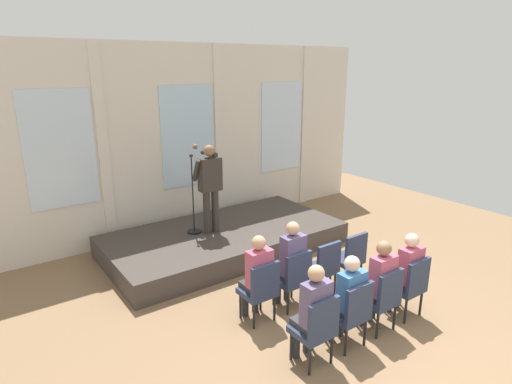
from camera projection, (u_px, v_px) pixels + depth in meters
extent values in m
plane|color=#846647|center=(366.00, 339.00, 5.77)|extent=(13.28, 13.28, 0.00)
cube|color=silver|center=(187.00, 140.00, 9.19)|extent=(9.56, 0.10, 3.99)
cube|color=silver|center=(60.00, 150.00, 7.70)|extent=(1.22, 0.04, 2.14)
cube|color=silver|center=(103.00, 150.00, 8.15)|extent=(0.20, 0.08, 3.99)
cube|color=silver|center=(188.00, 136.00, 9.12)|extent=(1.22, 0.04, 2.14)
cube|color=silver|center=(219.00, 137.00, 9.57)|extent=(0.20, 0.08, 3.99)
cube|color=silver|center=(281.00, 127.00, 10.54)|extent=(1.22, 0.04, 2.14)
cube|color=silver|center=(304.00, 128.00, 10.99)|extent=(0.20, 0.08, 3.99)
cube|color=#3F3833|center=(224.00, 239.00, 8.55)|extent=(4.57, 2.34, 0.41)
cylinder|color=#332D28|center=(207.00, 212.00, 8.19)|extent=(0.14, 0.14, 0.84)
cylinder|color=#332D28|center=(215.00, 211.00, 8.29)|extent=(0.14, 0.14, 0.84)
cube|color=#332D28|center=(210.00, 174.00, 8.03)|extent=(0.42, 0.22, 0.63)
cube|color=#26663F|center=(207.00, 169.00, 8.10)|extent=(0.06, 0.01, 0.38)
sphere|color=#8C6647|center=(209.00, 151.00, 7.91)|extent=(0.21, 0.21, 0.21)
cylinder|color=#332D28|center=(196.00, 170.00, 7.93)|extent=(0.09, 0.28, 0.45)
cylinder|color=#332D28|center=(213.00, 155.00, 8.12)|extent=(0.15, 0.36, 0.15)
cylinder|color=#332D28|center=(207.00, 152.00, 8.18)|extent=(0.11, 0.34, 0.15)
sphere|color=#8C6647|center=(195.00, 147.00, 8.30)|extent=(0.10, 0.10, 0.10)
cylinder|color=black|center=(194.00, 231.00, 8.35)|extent=(0.28, 0.28, 0.03)
cylinder|color=black|center=(193.00, 195.00, 8.14)|extent=(0.02, 0.02, 1.45)
sphere|color=#262626|center=(191.00, 156.00, 7.92)|extent=(0.07, 0.07, 0.07)
cylinder|color=black|center=(260.00, 298.00, 6.41)|extent=(0.04, 0.04, 0.40)
cylinder|color=black|center=(240.00, 305.00, 6.21)|extent=(0.04, 0.04, 0.40)
cylinder|color=black|center=(274.00, 308.00, 6.14)|extent=(0.04, 0.04, 0.40)
cylinder|color=black|center=(254.00, 316.00, 5.94)|extent=(0.04, 0.04, 0.40)
cube|color=#2D3851|center=(257.00, 292.00, 6.11)|extent=(0.46, 0.44, 0.08)
cube|color=#2D3851|center=(265.00, 280.00, 5.88)|extent=(0.46, 0.06, 0.46)
cylinder|color=#2D2D33|center=(245.00, 302.00, 6.26)|extent=(0.10, 0.10, 0.44)
cylinder|color=#2D2D33|center=(255.00, 298.00, 6.36)|extent=(0.10, 0.10, 0.44)
cube|color=#2D2D33|center=(255.00, 286.00, 6.14)|extent=(0.34, 0.36, 0.12)
cube|color=#B24C66|center=(259.00, 268.00, 5.96)|extent=(0.36, 0.20, 0.54)
sphere|color=tan|center=(259.00, 243.00, 5.86)|extent=(0.20, 0.20, 0.20)
cylinder|color=black|center=(292.00, 286.00, 6.75)|extent=(0.04, 0.04, 0.40)
cylinder|color=black|center=(274.00, 293.00, 6.55)|extent=(0.04, 0.04, 0.40)
cylinder|color=black|center=(306.00, 295.00, 6.48)|extent=(0.04, 0.04, 0.40)
cylinder|color=black|center=(288.00, 303.00, 6.28)|extent=(0.04, 0.04, 0.40)
cube|color=#2D3851|center=(290.00, 280.00, 6.44)|extent=(0.46, 0.44, 0.08)
cube|color=#2D3851|center=(299.00, 268.00, 6.22)|extent=(0.46, 0.06, 0.46)
cylinder|color=#2D2D33|center=(278.00, 290.00, 6.60)|extent=(0.10, 0.10, 0.44)
cylinder|color=#2D2D33|center=(287.00, 286.00, 6.70)|extent=(0.10, 0.10, 0.44)
cube|color=#2D2D33|center=(288.00, 275.00, 6.47)|extent=(0.34, 0.36, 0.12)
cube|color=#594C72|center=(293.00, 255.00, 6.28)|extent=(0.36, 0.20, 0.61)
sphere|color=tan|center=(293.00, 228.00, 6.18)|extent=(0.20, 0.20, 0.20)
cylinder|color=black|center=(320.00, 276.00, 7.08)|extent=(0.04, 0.04, 0.40)
cylinder|color=black|center=(303.00, 282.00, 6.88)|extent=(0.04, 0.04, 0.40)
cylinder|color=black|center=(335.00, 284.00, 6.82)|extent=(0.04, 0.04, 0.40)
cylinder|color=black|center=(318.00, 290.00, 6.62)|extent=(0.04, 0.04, 0.40)
cube|color=#2D3851|center=(320.00, 269.00, 6.78)|extent=(0.46, 0.44, 0.08)
cube|color=#2D3851|center=(329.00, 258.00, 6.56)|extent=(0.46, 0.06, 0.46)
cylinder|color=black|center=(345.00, 266.00, 7.42)|extent=(0.04, 0.04, 0.40)
cylinder|color=black|center=(331.00, 272.00, 7.22)|extent=(0.04, 0.04, 0.40)
cylinder|color=black|center=(361.00, 273.00, 7.16)|extent=(0.04, 0.04, 0.40)
cylinder|color=black|center=(346.00, 279.00, 6.96)|extent=(0.04, 0.04, 0.40)
cube|color=#2D3851|center=(346.00, 259.00, 7.12)|extent=(0.46, 0.44, 0.08)
cube|color=#2D3851|center=(356.00, 248.00, 6.90)|extent=(0.46, 0.06, 0.46)
cylinder|color=black|center=(313.00, 336.00, 5.52)|extent=(0.04, 0.04, 0.40)
cylinder|color=black|center=(291.00, 346.00, 5.32)|extent=(0.04, 0.04, 0.40)
cylinder|color=black|center=(332.00, 349.00, 5.25)|extent=(0.04, 0.04, 0.40)
cylinder|color=black|center=(310.00, 361.00, 5.05)|extent=(0.04, 0.04, 0.40)
cube|color=#2D3851|center=(312.00, 331.00, 5.22)|extent=(0.46, 0.44, 0.08)
cube|color=#2D3851|center=(324.00, 318.00, 4.99)|extent=(0.46, 0.06, 0.46)
cylinder|color=#2D2D33|center=(296.00, 341.00, 5.37)|extent=(0.10, 0.10, 0.44)
cylinder|color=#2D2D33|center=(307.00, 336.00, 5.47)|extent=(0.10, 0.10, 0.44)
cube|color=#2D2D33|center=(309.00, 324.00, 5.25)|extent=(0.34, 0.36, 0.12)
cube|color=#594C72|center=(316.00, 304.00, 5.06)|extent=(0.36, 0.20, 0.56)
sphere|color=tan|center=(316.00, 273.00, 4.97)|extent=(0.20, 0.20, 0.20)
cylinder|color=black|center=(346.00, 320.00, 5.86)|extent=(0.04, 0.04, 0.40)
cylinder|color=black|center=(327.00, 329.00, 5.65)|extent=(0.04, 0.04, 0.40)
cylinder|color=black|center=(365.00, 332.00, 5.59)|extent=(0.04, 0.04, 0.40)
cylinder|color=black|center=(346.00, 342.00, 5.39)|extent=(0.04, 0.04, 0.40)
cube|color=#2D3851|center=(347.00, 314.00, 5.55)|extent=(0.46, 0.44, 0.08)
cube|color=#2D3851|center=(359.00, 302.00, 5.33)|extent=(0.46, 0.06, 0.46)
cylinder|color=#2D2D33|center=(331.00, 325.00, 5.71)|extent=(0.10, 0.10, 0.44)
cylinder|color=#2D2D33|center=(340.00, 320.00, 5.81)|extent=(0.10, 0.10, 0.44)
cube|color=#2D2D33|center=(344.00, 308.00, 5.58)|extent=(0.34, 0.36, 0.12)
cube|color=#3366A5|center=(351.00, 290.00, 5.41)|extent=(0.36, 0.20, 0.51)
sphere|color=beige|center=(352.00, 264.00, 5.32)|extent=(0.20, 0.20, 0.20)
cylinder|color=black|center=(375.00, 306.00, 6.19)|extent=(0.04, 0.04, 0.40)
cylinder|color=black|center=(358.00, 314.00, 5.99)|extent=(0.04, 0.04, 0.40)
cylinder|color=black|center=(394.00, 317.00, 5.93)|extent=(0.04, 0.04, 0.40)
cylinder|color=black|center=(377.00, 326.00, 5.73)|extent=(0.04, 0.04, 0.40)
cube|color=#2D3851|center=(377.00, 300.00, 5.89)|extent=(0.46, 0.44, 0.08)
cube|color=#2D3851|center=(391.00, 288.00, 5.67)|extent=(0.46, 0.06, 0.46)
cylinder|color=#2D2D33|center=(362.00, 310.00, 6.05)|extent=(0.10, 0.10, 0.44)
cylinder|color=#2D2D33|center=(370.00, 306.00, 6.15)|extent=(0.10, 0.10, 0.44)
cube|color=#2D2D33|center=(374.00, 294.00, 5.92)|extent=(0.34, 0.36, 0.12)
cube|color=#B24C66|center=(383.00, 275.00, 5.74)|extent=(0.36, 0.20, 0.56)
sphere|color=#8C6647|center=(384.00, 248.00, 5.64)|extent=(0.20, 0.20, 0.20)
cylinder|color=black|center=(401.00, 293.00, 6.53)|extent=(0.04, 0.04, 0.40)
cylinder|color=black|center=(386.00, 301.00, 6.33)|extent=(0.04, 0.04, 0.40)
cylinder|color=black|center=(421.00, 303.00, 6.27)|extent=(0.04, 0.04, 0.40)
cylinder|color=black|center=(405.00, 311.00, 6.07)|extent=(0.04, 0.04, 0.40)
cube|color=#2D3851|center=(405.00, 287.00, 6.23)|extent=(0.46, 0.44, 0.08)
cube|color=#2D3851|center=(418.00, 276.00, 6.01)|extent=(0.46, 0.06, 0.46)
cylinder|color=#2D2D33|center=(389.00, 297.00, 6.38)|extent=(0.10, 0.10, 0.44)
cylinder|color=#2D2D33|center=(397.00, 294.00, 6.48)|extent=(0.10, 0.10, 0.44)
cube|color=#2D2D33|center=(402.00, 282.00, 6.26)|extent=(0.34, 0.36, 0.12)
cube|color=#B24C66|center=(410.00, 265.00, 6.08)|extent=(0.36, 0.20, 0.52)
sphere|color=beige|center=(412.00, 240.00, 5.99)|extent=(0.20, 0.20, 0.20)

